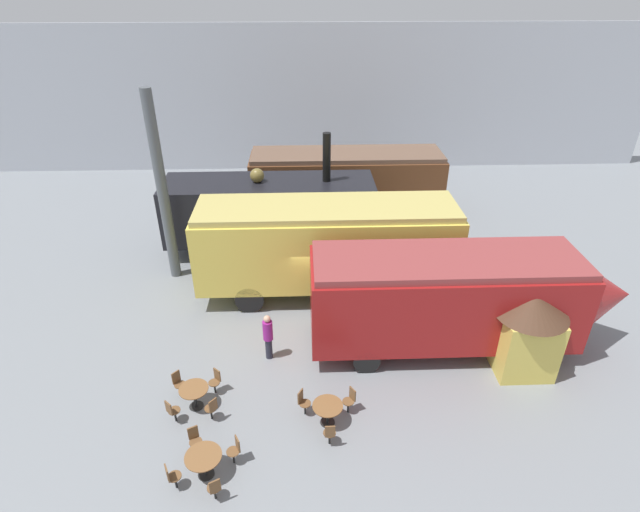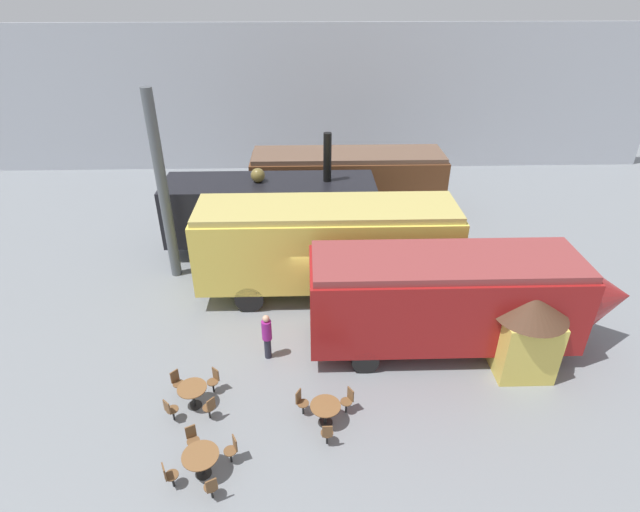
% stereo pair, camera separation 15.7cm
% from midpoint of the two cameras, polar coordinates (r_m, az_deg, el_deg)
% --- Properties ---
extents(ground_plane, '(80.00, 80.00, 0.00)m').
position_cam_midpoint_polar(ground_plane, '(20.26, 0.20, -5.33)').
color(ground_plane, gray).
extents(backdrop_wall, '(44.00, 0.15, 9.00)m').
position_cam_midpoint_polar(backdrop_wall, '(33.23, -0.97, 17.44)').
color(backdrop_wall, '#B2B7C1').
rests_on(backdrop_wall, ground_plane).
extents(passenger_coach_wooden, '(10.23, 2.86, 3.35)m').
position_cam_midpoint_polar(passenger_coach_wooden, '(27.26, 2.84, 9.02)').
color(passenger_coach_wooden, brown).
rests_on(passenger_coach_wooden, ground_plane).
extents(steam_locomotive, '(9.55, 2.77, 5.61)m').
position_cam_midpoint_polar(steam_locomotive, '(23.29, -5.94, 5.37)').
color(steam_locomotive, black).
rests_on(steam_locomotive, ground_plane).
extents(passenger_coach_vintage, '(10.22, 2.84, 3.91)m').
position_cam_midpoint_polar(passenger_coach_vintage, '(19.76, 0.54, 1.53)').
color(passenger_coach_vintage, '#E0C64C').
rests_on(passenger_coach_vintage, ground_plane).
extents(streamlined_locomotive, '(11.01, 2.88, 3.59)m').
position_cam_midpoint_polar(streamlined_locomotive, '(17.73, 16.24, -4.39)').
color(streamlined_locomotive, maroon).
rests_on(streamlined_locomotive, ground_plane).
extents(cafe_table_near, '(0.98, 0.98, 0.74)m').
position_cam_midpoint_polar(cafe_table_near, '(14.40, -13.48, -21.66)').
color(cafe_table_near, black).
rests_on(cafe_table_near, ground_plane).
extents(cafe_table_mid, '(0.90, 0.90, 0.71)m').
position_cam_midpoint_polar(cafe_table_mid, '(15.22, 0.57, -17.07)').
color(cafe_table_mid, black).
rests_on(cafe_table_mid, ground_plane).
extents(cafe_table_far, '(0.89, 0.89, 0.75)m').
position_cam_midpoint_polar(cafe_table_far, '(16.12, -14.47, -14.84)').
color(cafe_table_far, black).
rests_on(cafe_table_far, ground_plane).
extents(cafe_chair_0, '(0.40, 0.39, 0.87)m').
position_cam_midpoint_polar(cafe_chair_0, '(14.58, -9.99, -20.87)').
color(cafe_chair_0, black).
rests_on(cafe_chair_0, ground_plane).
extents(cafe_chair_1, '(0.39, 0.40, 0.87)m').
position_cam_midpoint_polar(cafe_chair_1, '(15.03, -14.44, -19.53)').
color(cafe_chair_1, black).
rests_on(cafe_chair_1, ground_plane).
extents(cafe_chair_2, '(0.40, 0.39, 0.87)m').
position_cam_midpoint_polar(cafe_chair_2, '(14.42, -16.96, -22.89)').
color(cafe_chair_2, black).
rests_on(cafe_chair_2, ground_plane).
extents(cafe_chair_3, '(0.39, 0.40, 0.87)m').
position_cam_midpoint_polar(cafe_chair_3, '(13.95, -12.30, -24.47)').
color(cafe_chair_3, black).
rests_on(cafe_chair_3, ground_plane).
extents(cafe_chair_4, '(0.36, 0.36, 0.87)m').
position_cam_midpoint_polar(cafe_chair_4, '(14.72, 0.80, -19.58)').
color(cafe_chair_4, black).
rests_on(cafe_chair_4, ground_plane).
extents(cafe_chair_5, '(0.40, 0.39, 0.87)m').
position_cam_midpoint_polar(cafe_chair_5, '(15.60, 3.18, -15.98)').
color(cafe_chair_5, black).
rests_on(cafe_chair_5, ground_plane).
extents(cafe_chair_6, '(0.40, 0.39, 0.87)m').
position_cam_midpoint_polar(cafe_chair_6, '(15.53, -2.27, -16.22)').
color(cafe_chair_6, black).
rests_on(cafe_chair_6, ground_plane).
extents(cafe_chair_7, '(0.40, 0.40, 0.87)m').
position_cam_midpoint_polar(cafe_chair_7, '(15.90, -16.86, -16.51)').
color(cafe_chair_7, black).
rests_on(cafe_chair_7, ground_plane).
extents(cafe_chair_8, '(0.40, 0.40, 0.87)m').
position_cam_midpoint_polar(cafe_chair_8, '(15.68, -12.55, -16.56)').
color(cafe_chair_8, black).
rests_on(cafe_chair_8, ground_plane).
extents(cafe_chair_9, '(0.40, 0.40, 0.87)m').
position_cam_midpoint_polar(cafe_chair_9, '(16.50, -12.11, -13.65)').
color(cafe_chair_9, black).
rests_on(cafe_chair_9, ground_plane).
extents(cafe_chair_10, '(0.40, 0.40, 0.87)m').
position_cam_midpoint_polar(cafe_chair_10, '(16.70, -16.16, -13.65)').
color(cafe_chair_10, black).
rests_on(cafe_chair_10, ground_plane).
extents(visitor_person, '(0.34, 0.34, 1.77)m').
position_cam_midpoint_polar(visitor_person, '(17.17, -6.22, -8.99)').
color(visitor_person, '#262633').
rests_on(visitor_person, ground_plane).
extents(ticket_kiosk, '(2.34, 2.34, 3.00)m').
position_cam_midpoint_polar(ticket_kiosk, '(17.58, 22.34, -7.50)').
color(ticket_kiosk, '#DBC151').
rests_on(ticket_kiosk, ground_plane).
extents(support_pillar, '(0.44, 0.44, 8.00)m').
position_cam_midpoint_polar(support_pillar, '(21.20, -17.79, 7.18)').
color(support_pillar, '#4C5156').
rests_on(support_pillar, ground_plane).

